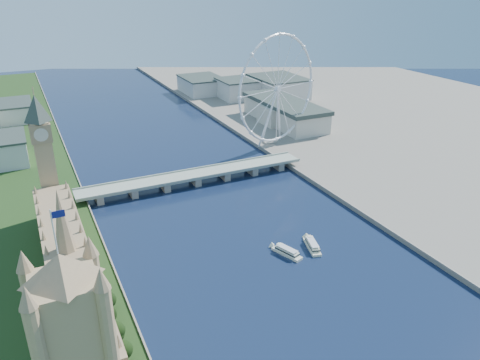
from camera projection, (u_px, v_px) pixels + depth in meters
victoria_tower at (77, 358)px, 169.40m from camera, size 28.16×28.16×112.00m
parliament_range at (70, 271)px, 281.65m from camera, size 24.00×200.00×70.00m
big_ben at (42, 143)px, 351.70m from camera, size 20.02×20.02×110.00m
westminster_bridge at (195, 177)px, 444.48m from camera, size 220.00×22.00×9.50m
london_eye at (278, 89)px, 513.09m from camera, size 113.60×39.12×124.30m
county_hall at (284, 124)px, 623.81m from camera, size 54.00×144.00×35.00m
city_skyline at (157, 101)px, 670.89m from camera, size 505.00×280.00×32.00m
tour_boat_near at (287, 255)px, 332.22m from camera, size 15.34×27.62×5.91m
tour_boat_far at (312, 248)px, 340.14m from camera, size 14.15×28.22×6.02m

